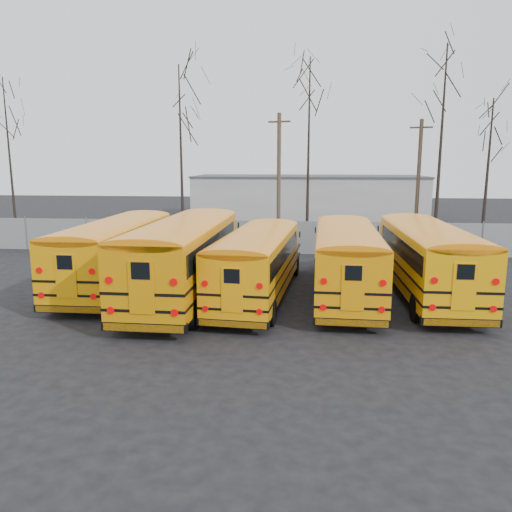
# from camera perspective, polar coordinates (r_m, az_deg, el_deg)

# --- Properties ---
(ground) EXTENTS (120.00, 120.00, 0.00)m
(ground) POSITION_cam_1_polar(r_m,az_deg,el_deg) (18.82, 0.51, -6.41)
(ground) COLOR black
(ground) RESTS_ON ground
(fence) EXTENTS (40.00, 0.04, 2.00)m
(fence) POSITION_cam_1_polar(r_m,az_deg,el_deg) (30.30, 2.45, 2.15)
(fence) COLOR gray
(fence) RESTS_ON ground
(distant_building) EXTENTS (22.00, 8.00, 4.00)m
(distant_building) POSITION_cam_1_polar(r_m,az_deg,el_deg) (50.04, 5.97, 6.70)
(distant_building) COLOR #BABAB4
(distant_building) RESTS_ON ground
(bus_a) EXTENTS (2.57, 11.04, 3.08)m
(bus_a) POSITION_cam_1_polar(r_m,az_deg,el_deg) (22.86, -15.60, 0.94)
(bus_a) COLOR black
(bus_a) RESTS_ON ground
(bus_b) EXTENTS (2.99, 11.93, 3.32)m
(bus_b) POSITION_cam_1_polar(r_m,az_deg,el_deg) (20.51, -8.09, 0.52)
(bus_b) COLOR black
(bus_b) RESTS_ON ground
(bus_c) EXTENTS (3.29, 10.50, 2.89)m
(bus_c) POSITION_cam_1_polar(r_m,az_deg,el_deg) (20.20, 0.23, -0.25)
(bus_c) COLOR black
(bus_c) RESTS_ON ground
(bus_d) EXTENTS (2.87, 10.86, 3.02)m
(bus_d) POSITION_cam_1_polar(r_m,az_deg,el_deg) (20.81, 10.27, 0.10)
(bus_d) COLOR black
(bus_d) RESTS_ON ground
(bus_e) EXTENTS (2.57, 11.02, 3.08)m
(bus_e) POSITION_cam_1_polar(r_m,az_deg,el_deg) (21.74, 18.96, 0.24)
(bus_e) COLOR black
(bus_e) RESTS_ON ground
(utility_pole_left) EXTENTS (1.51, 0.57, 8.70)m
(utility_pole_left) POSITION_cam_1_polar(r_m,az_deg,el_deg) (34.29, 2.62, 8.99)
(utility_pole_left) COLOR #4C3A2B
(utility_pole_left) RESTS_ON ground
(utility_pole_right) EXTENTS (1.44, 0.56, 8.33)m
(utility_pole_right) POSITION_cam_1_polar(r_m,az_deg,el_deg) (36.29, 18.05, 8.27)
(utility_pole_right) COLOR #433526
(utility_pole_right) RESTS_ON ground
(tree_0) EXTENTS (0.26, 0.26, 11.22)m
(tree_0) POSITION_cam_1_polar(r_m,az_deg,el_deg) (39.82, -26.31, 9.80)
(tree_0) COLOR black
(tree_0) RESTS_ON ground
(tree_1) EXTENTS (0.26, 0.26, 11.62)m
(tree_1) POSITION_cam_1_polar(r_m,az_deg,el_deg) (33.89, -8.55, 11.13)
(tree_1) COLOR black
(tree_1) RESTS_ON ground
(tree_2) EXTENTS (0.26, 0.26, 12.35)m
(tree_2) POSITION_cam_1_polar(r_m,az_deg,el_deg) (35.00, 6.01, 11.77)
(tree_2) COLOR black
(tree_2) RESTS_ON ground
(tree_3) EXTENTS (0.26, 0.26, 12.96)m
(tree_3) POSITION_cam_1_polar(r_m,az_deg,el_deg) (35.82, 20.35, 11.63)
(tree_3) COLOR black
(tree_3) RESTS_ON ground
(tree_4) EXTENTS (0.26, 0.26, 9.54)m
(tree_4) POSITION_cam_1_polar(r_m,az_deg,el_deg) (36.65, 24.93, 8.59)
(tree_4) COLOR black
(tree_4) RESTS_ON ground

